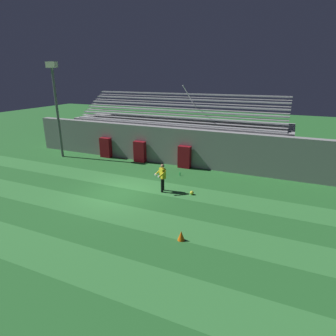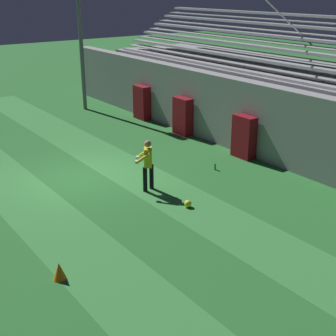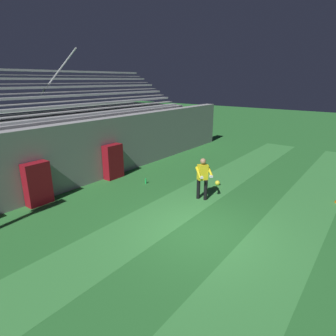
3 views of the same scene
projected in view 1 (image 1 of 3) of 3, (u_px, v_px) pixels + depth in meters
ground_plane at (118, 193)px, 16.29m from camera, size 80.00×80.00×0.00m
turf_stripe_near at (34, 249)px, 11.08m from camera, size 28.00×1.92×0.01m
turf_stripe_mid at (95, 208)px, 14.42m from camera, size 28.00×1.92×0.01m
turf_stripe_far at (133, 183)px, 17.76m from camera, size 28.00×1.92×0.01m
back_wall at (164, 145)px, 21.49m from camera, size 24.00×0.60×2.80m
padding_pillar_gate_left at (140, 152)px, 21.91m from camera, size 0.93×0.44×1.63m
padding_pillar_gate_right at (184, 157)px, 20.48m from camera, size 0.93×0.44×1.63m
padding_pillar_far_left at (106, 148)px, 23.14m from camera, size 0.93×0.44×1.63m
bleacher_stand at (178, 137)px, 23.79m from camera, size 18.00×4.75×5.83m
floodlight_pole at (56, 98)px, 22.05m from camera, size 0.90×0.36×7.47m
goalkeeper at (162, 176)px, 16.25m from camera, size 0.74×0.72×1.67m
soccer_ball at (192, 193)px, 16.05m from camera, size 0.22×0.22×0.22m
traffic_cone at (181, 236)px, 11.60m from camera, size 0.30×0.30×0.42m
water_bottle at (180, 174)px, 19.06m from camera, size 0.07×0.07×0.24m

